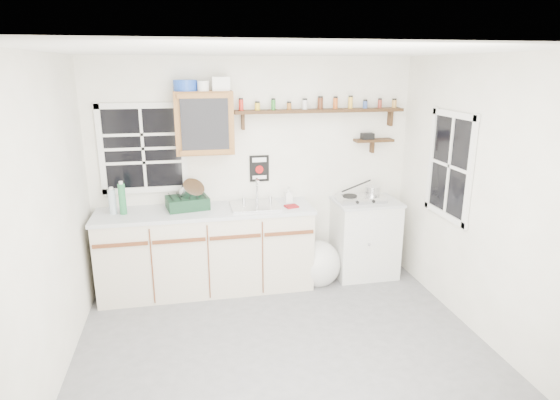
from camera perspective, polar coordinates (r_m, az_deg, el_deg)
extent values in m
cube|color=#57575A|center=(4.34, 0.43, -17.63)|extent=(3.60, 3.20, 0.02)
cube|color=white|center=(3.62, 0.52, 17.86)|extent=(3.60, 3.20, 0.02)
cube|color=beige|center=(3.86, -26.85, -2.98)|extent=(0.02, 3.20, 2.50)
cube|color=beige|center=(4.51, 23.60, -0.05)|extent=(0.02, 3.20, 2.50)
cube|color=beige|center=(5.32, -3.10, 3.57)|extent=(3.60, 0.02, 2.50)
cube|color=beige|center=(2.36, 8.77, -13.15)|extent=(3.60, 0.02, 2.50)
cube|color=beige|center=(5.22, -8.87, -6.19)|extent=(2.27, 0.60, 0.88)
cube|color=#ADB1B5|center=(5.06, -9.09, -1.36)|extent=(2.31, 0.62, 0.04)
cube|color=#5F3019|center=(4.88, -18.88, -5.21)|extent=(0.53, 0.02, 0.03)
cube|color=#5F3019|center=(4.83, -12.19, -4.90)|extent=(0.53, 0.02, 0.03)
cube|color=#5F3019|center=(4.85, -5.46, -4.51)|extent=(0.53, 0.02, 0.03)
cube|color=#5F3019|center=(4.93, 1.12, -4.07)|extent=(0.53, 0.02, 0.03)
cube|color=silver|center=(5.60, 10.25, -4.67)|extent=(0.70, 0.55, 0.88)
cube|color=#ADB1B5|center=(5.46, 10.48, -0.19)|extent=(0.73, 0.57, 0.03)
cube|color=#BBBCC0|center=(5.10, -3.09, -0.76)|extent=(0.52, 0.44, 0.03)
cylinder|color=#BBBCC0|center=(5.22, -2.83, 1.19)|extent=(0.02, 0.02, 0.28)
cylinder|color=#BBBCC0|center=(5.13, -2.75, 2.42)|extent=(0.02, 0.14, 0.02)
cube|color=brown|center=(5.02, -9.23, 9.30)|extent=(0.60, 0.30, 0.65)
cube|color=black|center=(4.86, -9.15, 9.09)|extent=(0.48, 0.02, 0.52)
cylinder|color=#1B43AF|center=(4.99, -11.48, 13.53)|extent=(0.24, 0.24, 0.11)
cube|color=silver|center=(5.00, -7.24, 13.89)|extent=(0.18, 0.15, 0.14)
cylinder|color=silver|center=(4.94, -9.35, 13.55)|extent=(0.12, 0.12, 0.10)
cube|color=#301D0D|center=(5.28, 4.90, 10.79)|extent=(1.91, 0.18, 0.04)
cube|color=#301D0D|center=(5.15, -4.55, 9.56)|extent=(0.03, 0.10, 0.18)
cube|color=#301D0D|center=(5.62, 13.28, 9.72)|extent=(0.03, 0.10, 0.18)
cylinder|color=red|center=(5.10, -4.77, 11.47)|extent=(0.05, 0.05, 0.11)
cylinder|color=black|center=(5.09, -4.78, 12.20)|extent=(0.04, 0.04, 0.02)
cylinder|color=gold|center=(5.12, -2.78, 11.31)|extent=(0.06, 0.06, 0.08)
cylinder|color=black|center=(5.12, -2.79, 11.83)|extent=(0.05, 0.05, 0.02)
cylinder|color=#267226|center=(5.15, -0.82, 11.52)|extent=(0.05, 0.05, 0.11)
cylinder|color=black|center=(5.14, -0.82, 12.20)|extent=(0.04, 0.04, 0.02)
cylinder|color=#99591E|center=(5.19, 1.12, 11.35)|extent=(0.05, 0.05, 0.07)
cylinder|color=black|center=(5.18, 1.13, 11.82)|extent=(0.04, 0.04, 0.02)
cylinder|color=silver|center=(5.22, 3.04, 11.53)|extent=(0.06, 0.06, 0.10)
cylinder|color=black|center=(5.22, 3.05, 12.17)|extent=(0.05, 0.05, 0.02)
cylinder|color=#4C2614|center=(5.27, 4.92, 11.66)|extent=(0.06, 0.06, 0.12)
cylinder|color=black|center=(5.27, 4.94, 12.41)|extent=(0.05, 0.05, 0.02)
cylinder|color=#B24C19|center=(5.32, 6.77, 11.62)|extent=(0.05, 0.05, 0.12)
cylinder|color=black|center=(5.32, 6.79, 12.34)|extent=(0.05, 0.05, 0.02)
cylinder|color=gold|center=(5.38, 8.58, 11.64)|extent=(0.05, 0.05, 0.13)
cylinder|color=black|center=(5.37, 8.61, 12.39)|extent=(0.05, 0.05, 0.02)
cylinder|color=#334C8C|center=(5.44, 10.34, 11.36)|extent=(0.05, 0.05, 0.08)
cylinder|color=black|center=(5.44, 10.36, 11.87)|extent=(0.05, 0.05, 0.02)
cylinder|color=maroon|center=(5.51, 12.07, 11.39)|extent=(0.04, 0.04, 0.09)
cylinder|color=black|center=(5.50, 12.10, 11.95)|extent=(0.04, 0.04, 0.02)
cylinder|color=#BF8C3F|center=(5.58, 13.75, 11.32)|extent=(0.05, 0.05, 0.09)
cylinder|color=black|center=(5.58, 13.79, 11.85)|extent=(0.05, 0.05, 0.02)
cube|color=#301D0D|center=(5.55, 11.35, 7.15)|extent=(0.45, 0.15, 0.03)
cube|color=#301D0D|center=(5.59, 11.15, 6.40)|extent=(0.03, 0.08, 0.14)
cube|color=black|center=(5.51, 10.60, 7.66)|extent=(0.14, 0.10, 0.07)
cube|color=black|center=(5.30, -2.54, 3.86)|extent=(0.22, 0.01, 0.30)
cube|color=white|center=(5.27, -2.54, 4.91)|extent=(0.16, 0.00, 0.05)
cylinder|color=#A50C0C|center=(5.30, -2.52, 3.74)|extent=(0.09, 0.01, 0.09)
cube|color=white|center=(5.32, -2.51, 2.79)|extent=(0.16, 0.00, 0.04)
cube|color=black|center=(5.21, -16.36, 6.04)|extent=(0.85, 0.02, 0.90)
cube|color=silver|center=(5.21, -16.36, 6.04)|extent=(0.93, 0.03, 0.98)
cube|color=black|center=(4.90, 20.01, 3.93)|extent=(0.02, 0.70, 1.00)
cube|color=silver|center=(4.90, 20.01, 3.93)|extent=(0.03, 0.78, 1.08)
cylinder|color=#A2B4BE|center=(5.12, -19.76, -0.21)|extent=(0.08, 0.08, 0.25)
cylinder|color=silver|center=(5.08, -19.91, 1.33)|extent=(0.04, 0.04, 0.03)
cylinder|color=#256F3E|center=(5.06, -18.67, 0.10)|extent=(0.07, 0.07, 0.32)
cylinder|color=silver|center=(5.02, -18.84, 2.02)|extent=(0.04, 0.04, 0.03)
cube|color=black|center=(5.11, -11.21, -0.32)|extent=(0.48, 0.39, 0.13)
cylinder|color=#BBBCC0|center=(5.08, -10.69, 1.11)|extent=(0.34, 0.35, 0.26)
imported|color=silver|center=(5.23, 1.02, 0.65)|extent=(0.09, 0.09, 0.18)
cube|color=maroon|center=(5.08, 1.40, -0.77)|extent=(0.16, 0.14, 0.02)
cube|color=#BBBCC0|center=(5.40, 9.83, 0.19)|extent=(0.54, 0.29, 0.07)
cylinder|color=black|center=(5.35, 8.52, 0.51)|extent=(0.16, 0.16, 0.01)
cylinder|color=black|center=(5.44, 11.16, 0.66)|extent=(0.16, 0.16, 0.01)
cylinder|color=#BBBCC0|center=(5.43, 11.19, 1.14)|extent=(0.17, 0.17, 0.10)
cylinder|color=black|center=(5.44, 9.26, 1.70)|extent=(0.32, 0.12, 0.17)
ellipsoid|color=silver|center=(5.39, 4.63, -7.80)|extent=(0.47, 0.42, 0.49)
cone|color=silver|center=(5.31, 4.89, -5.57)|extent=(0.13, 0.13, 0.13)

